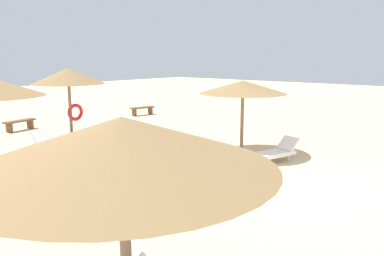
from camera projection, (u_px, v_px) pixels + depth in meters
name	position (u px, v px, depth m)	size (l,w,h in m)	color
ground_plane	(278.00, 186.00, 10.05)	(80.00, 80.00, 0.00)	#DBBA8C
parasol_0	(122.00, 143.00, 3.63)	(3.04, 3.04, 2.81)	#75604C
parasol_1	(68.00, 77.00, 14.73)	(2.83, 2.83, 2.95)	#75604C
parasol_5	(243.00, 87.00, 13.13)	(3.05, 3.05, 2.58)	#75604C
lounger_1	(54.00, 143.00, 13.56)	(1.00, 1.96, 0.76)	white
lounger_3	(41.00, 161.00, 11.33)	(2.01, 1.33, 0.64)	white
lounger_5	(274.00, 152.00, 12.30)	(1.98, 1.12, 0.75)	white
bench_0	(20.00, 123.00, 17.60)	(1.55, 0.67, 0.49)	brown
bench_1	(142.00, 109.00, 22.30)	(1.55, 0.67, 0.49)	brown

